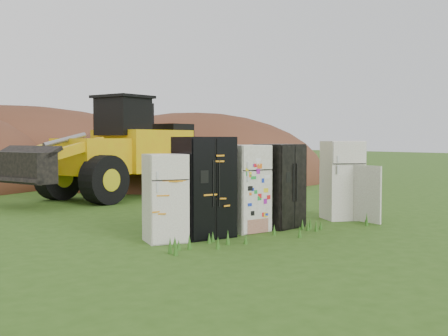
# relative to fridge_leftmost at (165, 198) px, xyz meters

# --- Properties ---
(ground) EXTENTS (120.00, 120.00, 0.00)m
(ground) POSITION_rel_fridge_leftmost_xyz_m (2.40, -0.02, -0.80)
(ground) COLOR #2D4F15
(ground) RESTS_ON ground
(fridge_leftmost) EXTENTS (0.86, 0.84, 1.60)m
(fridge_leftmost) POSITION_rel_fridge_leftmost_xyz_m (0.00, 0.00, 0.00)
(fridge_leftmost) COLOR white
(fridge_leftmost) RESTS_ON ground
(fridge_black_side) EXTENTS (1.04, 0.85, 1.92)m
(fridge_black_side) POSITION_rel_fridge_leftmost_xyz_m (0.84, -0.03, 0.16)
(fridge_black_side) COLOR black
(fridge_black_side) RESTS_ON ground
(fridge_sticker) EXTENTS (0.79, 0.73, 1.75)m
(fridge_sticker) POSITION_rel_fridge_leftmost_xyz_m (1.90, 0.03, 0.08)
(fridge_sticker) COLOR white
(fridge_sticker) RESTS_ON ground
(fridge_dark_mid) EXTENTS (1.02, 0.89, 1.76)m
(fridge_dark_mid) POSITION_rel_fridge_leftmost_xyz_m (2.80, -0.01, 0.08)
(fridge_dark_mid) COLOR black
(fridge_dark_mid) RESTS_ON ground
(fridge_open_door) EXTENTS (1.07, 1.04, 1.82)m
(fridge_open_door) POSITION_rel_fridge_leftmost_xyz_m (4.79, 0.01, 0.11)
(fridge_open_door) COLOR white
(fridge_open_door) RESTS_ON ground
(wheel_loader) EXTENTS (7.22, 4.55, 3.25)m
(wheel_loader) POSITION_rel_fridge_leftmost_xyz_m (2.15, 7.28, 0.83)
(wheel_loader) COLOR #CA8E0D
(wheel_loader) RESTS_ON ground
(dirt_mound_right) EXTENTS (12.87, 9.44, 6.00)m
(dirt_mound_right) POSITION_rel_fridge_leftmost_xyz_m (8.29, 11.30, -0.80)
(dirt_mound_right) COLOR #4B2818
(dirt_mound_right) RESTS_ON ground
(dirt_mound_back) EXTENTS (19.13, 12.75, 6.91)m
(dirt_mound_back) POSITION_rel_fridge_leftmost_xyz_m (2.55, 18.53, -0.80)
(dirt_mound_back) COLOR #4B2818
(dirt_mound_back) RESTS_ON ground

